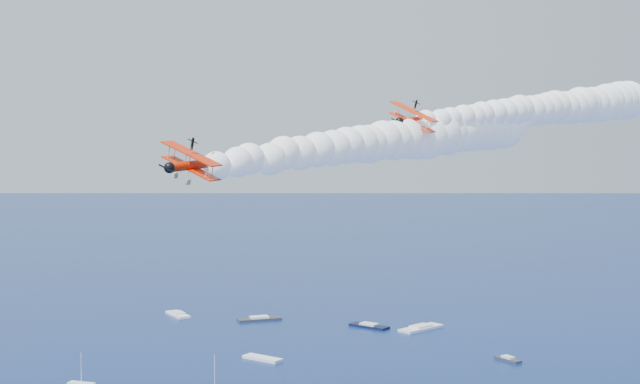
{
  "coord_description": "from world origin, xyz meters",
  "views": [
    {
      "loc": [
        1.01,
        -80.73,
        53.68
      ],
      "look_at": [
        6.37,
        13.02,
        48.76
      ],
      "focal_mm": 46.43,
      "sensor_mm": 36.0,
      "label": 1
    }
  ],
  "objects": [
    {
      "name": "spectator_boats",
      "position": [
        -6.91,
        113.63,
        0.35
      ],
      "size": [
        229.76,
        173.92,
        0.7
      ],
      "color": "silver",
      "rests_on": "ground"
    },
    {
      "name": "biplane_trail",
      "position": [
        -6.68,
        -0.79,
        52.11
      ],
      "size": [
        10.48,
        10.57,
        6.96
      ],
      "primitive_type": null,
      "rotation": [
        -0.32,
        0.07,
        3.96
      ],
      "color": "red"
    },
    {
      "name": "biplane_lead",
      "position": [
        19.42,
        26.83,
        57.42
      ],
      "size": [
        10.53,
        10.8,
        7.4
      ],
      "primitive_type": null,
      "rotation": [
        -0.4,
        0.07,
        3.87
      ],
      "color": "#F82A05"
    },
    {
      "name": "smoke_trail_lead",
      "position": [
        43.88,
        48.84,
        59.95
      ],
      "size": [
        69.83,
        69.49,
        12.16
      ],
      "primitive_type": null,
      "rotation": [
        0.0,
        0.0,
        3.87
      ],
      "color": "white"
    },
    {
      "name": "smoke_trail_trail",
      "position": [
        15.71,
        23.31,
        54.64
      ],
      "size": [
        69.83,
        69.67,
        12.16
      ],
      "primitive_type": null,
      "rotation": [
        0.0,
        0.0,
        3.96
      ],
      "color": "white"
    }
  ]
}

